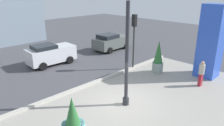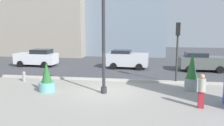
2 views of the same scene
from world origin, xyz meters
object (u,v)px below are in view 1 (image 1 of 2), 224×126
potted_plant_near_right (73,121)px  traffic_light_far_side (134,33)px  car_far_lane (51,54)px  pedestrian_on_sidewalk (201,72)px  car_curb_west (111,42)px  art_pillar_blue (211,42)px  potted_plant_by_pillar (158,58)px  lamp_post (127,55)px

potted_plant_near_right → traffic_light_far_side: traffic_light_far_side is taller
car_far_lane → pedestrian_on_sidewalk: bearing=-66.2°
potted_plant_near_right → car_curb_west: potted_plant_near_right is taller
traffic_light_far_side → car_curb_west: 6.34m
traffic_light_far_side → pedestrian_on_sidewalk: (0.68, -5.22, -1.96)m
art_pillar_blue → potted_plant_by_pillar: art_pillar_blue is taller
art_pillar_blue → pedestrian_on_sidewalk: art_pillar_blue is taller
potted_plant_near_right → pedestrian_on_sidewalk: (8.92, -1.72, 0.25)m
art_pillar_blue → car_curb_west: size_ratio=1.25×
potted_plant_by_pillar → traffic_light_far_side: bearing=112.1°
potted_plant_by_pillar → car_curb_west: bearing=73.9°
pedestrian_on_sidewalk → car_curb_west: bearing=78.6°
lamp_post → car_far_lane: lamp_post is taller
art_pillar_blue → pedestrian_on_sidewalk: size_ratio=2.98×
potted_plant_near_right → pedestrian_on_sidewalk: 9.09m
lamp_post → potted_plant_near_right: size_ratio=3.18×
potted_plant_near_right → pedestrian_on_sidewalk: potted_plant_near_right is taller
lamp_post → traffic_light_far_side: 5.72m
potted_plant_by_pillar → traffic_light_far_side: size_ratio=0.57×
lamp_post → car_far_lane: size_ratio=1.48×
car_far_lane → traffic_light_far_side: bearing=-53.9°
lamp_post → potted_plant_near_right: 4.22m
lamp_post → potted_plant_near_right: bearing=-177.8°
potted_plant_near_right → traffic_light_far_side: bearing=23.1°
car_curb_west → potted_plant_by_pillar: bearing=-106.1°
art_pillar_blue → pedestrian_on_sidewalk: (-2.05, -0.45, -1.63)m
potted_plant_by_pillar → traffic_light_far_side: 2.68m
lamp_post → car_curb_west: bearing=49.4°
car_curb_west → pedestrian_on_sidewalk: bearing=-101.4°
lamp_post → car_curb_west: (7.43, 8.67, -2.02)m
potted_plant_by_pillar → pedestrian_on_sidewalk: size_ratio=1.43×
art_pillar_blue → car_curb_west: (0.07, 10.07, -1.73)m
traffic_light_far_side → pedestrian_on_sidewalk: bearing=-82.5°
lamp_post → art_pillar_blue: lamp_post is taller
car_curb_west → car_far_lane: car_far_lane is taller
potted_plant_by_pillar → car_far_lane: size_ratio=0.62×
traffic_light_far_side → potted_plant_by_pillar: bearing=-67.9°
potted_plant_near_right → car_far_lane: (4.14, 9.13, 0.20)m
potted_plant_near_right → car_curb_west: size_ratio=0.45×
traffic_light_far_side → car_curb_west: size_ratio=1.04×
car_curb_west → pedestrian_on_sidewalk: (-2.13, -10.53, 0.10)m
lamp_post → car_far_lane: (0.53, 8.99, -1.97)m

